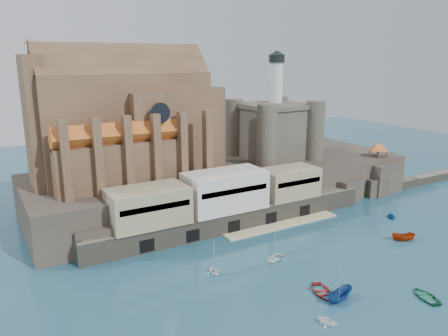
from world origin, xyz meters
name	(u,v)px	position (x,y,z in m)	size (l,w,h in m)	color
ground	(331,257)	(0.00, 0.00, 0.00)	(300.00, 300.00, 0.00)	navy
promontory	(226,183)	(-0.19, 39.37, 4.92)	(100.00, 36.00, 10.00)	#2B2520
quay	(225,203)	(-10.19, 23.07, 6.07)	(70.00, 12.00, 13.05)	#615B4D
church	(133,125)	(-24.13, 41.85, 22.13)	(47.00, 25.93, 30.51)	brown
castle_keep	(273,128)	(16.08, 41.08, 18.31)	(21.20, 21.20, 29.30)	#413C33
rock_outcrop	(377,177)	(42.00, 25.84, 4.02)	(14.50, 10.50, 8.70)	#2B2520
pavilion	(379,147)	(42.00, 26.00, 12.73)	(6.40, 6.40, 5.40)	brown
breakwater	(433,180)	(66.00, 24.00, 0.00)	(40.00, 3.00, 2.40)	#615B4D
boat_0	(321,293)	(-10.76, -9.01, 0.00)	(4.13, 1.20, 5.78)	maroon
boat_1	(327,324)	(-15.93, -15.85, 0.00)	(2.87, 1.75, 3.32)	white
boat_2	(339,300)	(-9.84, -12.06, 0.00)	(2.12, 2.17, 5.62)	navy
boat_3	(426,298)	(2.77, -18.50, 0.00)	(3.91, 1.14, 5.48)	#186C39
boat_4	(214,273)	(-22.63, 5.80, 0.00)	(2.86, 1.74, 3.31)	white
boat_5	(403,240)	(18.71, -1.76, 0.00)	(1.96, 2.01, 5.21)	#9C2A04
boat_6	(274,260)	(-10.22, 4.64, 0.00)	(3.52, 1.02, 4.93)	white
boat_7	(391,218)	(27.49, 8.51, 0.00)	(2.86, 1.74, 3.31)	navy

